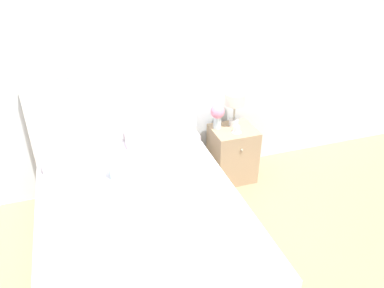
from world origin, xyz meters
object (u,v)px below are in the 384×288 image
(bed, at_px, (141,221))
(teacup, at_px, (237,130))
(nightstand, at_px, (232,154))
(flower_vase, at_px, (218,114))
(table_lamp, at_px, (235,102))

(bed, distance_m, teacup, 1.33)
(nightstand, height_order, flower_vase, flower_vase)
(nightstand, xyz_separation_m, flower_vase, (-0.15, 0.07, 0.44))
(table_lamp, distance_m, flower_vase, 0.21)
(table_lamp, relative_size, flower_vase, 1.40)
(teacup, bearing_deg, flower_vase, 135.35)
(table_lamp, height_order, flower_vase, table_lamp)
(bed, xyz_separation_m, nightstand, (1.12, 0.73, -0.01))
(bed, height_order, table_lamp, bed)
(bed, bearing_deg, nightstand, 33.09)
(table_lamp, relative_size, teacup, 3.55)
(nightstand, bearing_deg, bed, -146.91)
(table_lamp, xyz_separation_m, teacup, (-0.03, -0.14, -0.23))
(nightstand, relative_size, flower_vase, 2.29)
(flower_vase, bearing_deg, nightstand, -25.59)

